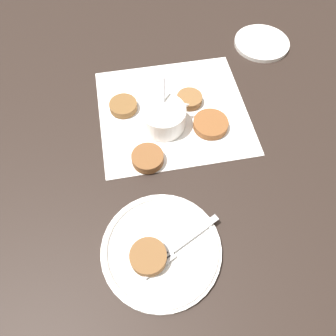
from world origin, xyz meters
TOP-DOWN VIEW (x-y plane):
  - ground_plane at (0.00, 0.00)m, footprint 4.00×4.00m
  - napkin at (-0.02, -0.00)m, footprint 0.39×0.37m
  - sauce_bowl at (-0.05, -0.03)m, footprint 0.11×0.10m
  - fritter_0 at (-0.12, 0.05)m, footprint 0.06×0.06m
  - fritter_1 at (0.03, 0.01)m, footprint 0.06×0.06m
  - fritter_2 at (-0.12, -0.11)m, footprint 0.07×0.07m
  - fritter_3 at (0.04, -0.07)m, footprint 0.08×0.08m
  - serving_plate at (-0.16, -0.30)m, footprint 0.22×0.22m
  - fritter_on_plate at (-0.19, -0.31)m, footprint 0.06×0.06m
  - fork at (-0.14, -0.31)m, footprint 0.17×0.06m
  - extra_saucer at (0.30, 0.13)m, footprint 0.15×0.15m

SIDE VIEW (x-z plane):
  - ground_plane at x=0.00m, z-range 0.00..0.00m
  - napkin at x=-0.02m, z-range 0.00..0.00m
  - extra_saucer at x=0.30m, z-range 0.00..0.01m
  - serving_plate at x=-0.16m, z-range 0.00..0.02m
  - fritter_3 at x=0.04m, z-range 0.00..0.02m
  - fritter_0 at x=-0.12m, z-range 0.00..0.02m
  - fritter_1 at x=0.03m, z-range 0.00..0.02m
  - fritter_2 at x=-0.12m, z-range 0.00..0.02m
  - fork at x=-0.14m, z-range 0.02..0.02m
  - sauce_bowl at x=-0.05m, z-range -0.02..0.07m
  - fritter_on_plate at x=-0.19m, z-range 0.02..0.04m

